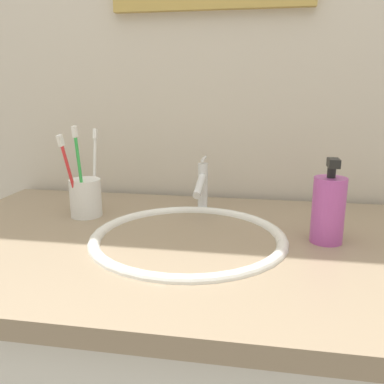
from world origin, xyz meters
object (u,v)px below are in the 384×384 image
Objects in this scene: toothbrush_green at (79,167)px; toothbrush_white at (95,164)px; toothbrush_cup at (86,198)px; faucet at (203,185)px; toothbrush_red at (69,172)px; soap_dispenser at (328,209)px.

toothbrush_white is at bearing 90.19° from toothbrush_green.
toothbrush_white reaches higher than toothbrush_cup.
faucet reaches higher than toothbrush_cup.
toothbrush_red is 0.55m from soap_dispenser.
toothbrush_red is (-0.02, -0.01, -0.01)m from toothbrush_green.
toothbrush_white is (-0.26, -0.03, 0.05)m from faucet.
toothbrush_white is 0.09m from toothbrush_red.
toothbrush_green is at bearing -80.31° from toothbrush_cup.
soap_dispenser is (0.53, -0.05, -0.06)m from toothbrush_green.
toothbrush_white is at bearing 166.26° from soap_dispenser.
toothbrush_cup is 0.09m from toothbrush_white.
toothbrush_green reaches higher than toothbrush_white.
toothbrush_cup is at bearing 99.69° from toothbrush_green.
soap_dispenser reaches higher than faucet.
toothbrush_green reaches higher than faucet.
faucet is at bearing 23.21° from toothbrush_green.
toothbrush_cup is 0.08m from toothbrush_red.
toothbrush_green is 0.02m from toothbrush_red.
toothbrush_green is (0.01, -0.03, 0.08)m from toothbrush_cup.
faucet is 0.73× the size of toothbrush_red.
toothbrush_red is (-0.28, -0.12, 0.05)m from faucet.
toothbrush_white is at bearing 76.85° from toothbrush_red.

